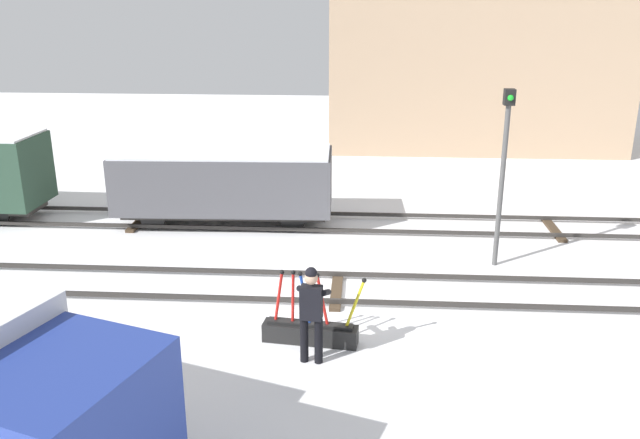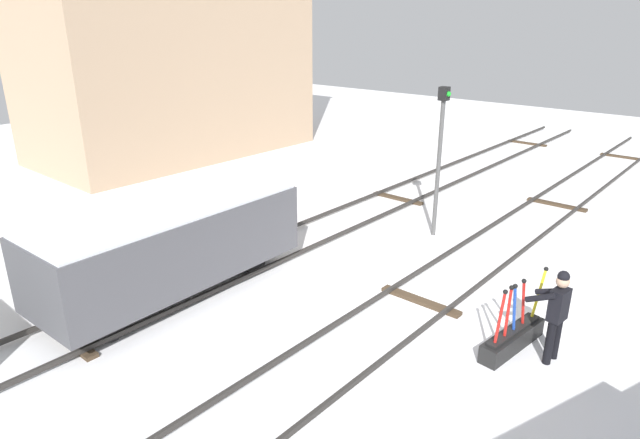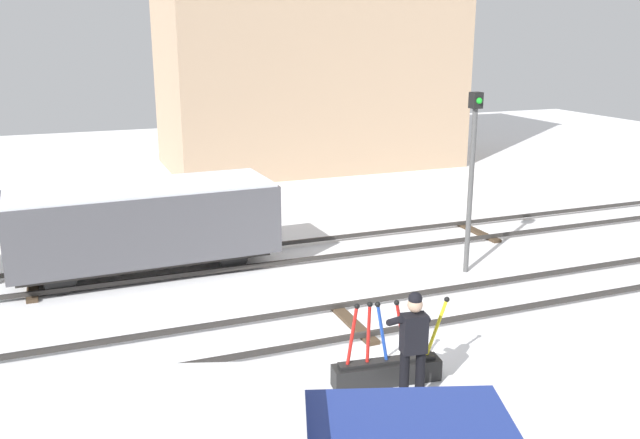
# 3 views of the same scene
# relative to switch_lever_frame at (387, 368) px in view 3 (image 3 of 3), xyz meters

# --- Properties ---
(ground_plane) EXTENTS (60.00, 60.00, 0.00)m
(ground_plane) POSITION_rel_switch_lever_frame_xyz_m (0.40, 2.26, -0.25)
(ground_plane) COLOR white
(track_main_line) EXTENTS (44.00, 1.94, 0.18)m
(track_main_line) POSITION_rel_switch_lever_frame_xyz_m (0.40, 2.26, -0.14)
(track_main_line) COLOR #2D2B28
(track_main_line) RESTS_ON ground_plane
(track_siding_near) EXTENTS (44.00, 1.94, 0.18)m
(track_siding_near) POSITION_rel_switch_lever_frame_xyz_m (0.40, 6.70, -0.14)
(track_siding_near) COLOR #2D2B28
(track_siding_near) RESTS_ON ground_plane
(switch_lever_frame) EXTENTS (1.95, 0.57, 1.45)m
(switch_lever_frame) POSITION_rel_switch_lever_frame_xyz_m (0.00, 0.00, 0.00)
(switch_lever_frame) COLOR black
(switch_lever_frame) RESTS_ON ground_plane
(rail_worker) EXTENTS (0.60, 0.70, 1.83)m
(rail_worker) POSITION_rel_switch_lever_frame_xyz_m (0.08, -0.67, 0.79)
(rail_worker) COLOR black
(rail_worker) RESTS_ON ground_plane
(signal_post) EXTENTS (0.24, 0.32, 4.24)m
(signal_post) POSITION_rel_switch_lever_frame_xyz_m (4.18, 4.09, 2.32)
(signal_post) COLOR #4C4C4C
(signal_post) RESTS_ON ground_plane
(apartment_building) EXTENTS (12.24, 6.40, 12.55)m
(apartment_building) POSITION_rel_switch_lever_frame_xyz_m (5.53, 18.48, 6.03)
(apartment_building) COLOR tan
(apartment_building) RESTS_ON ground_plane
(freight_car_mid_siding) EXTENTS (6.07, 2.38, 2.14)m
(freight_car_mid_siding) POSITION_rel_switch_lever_frame_xyz_m (-2.95, 6.70, 1.00)
(freight_car_mid_siding) COLOR #2D2B28
(freight_car_mid_siding) RESTS_ON ground_plane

